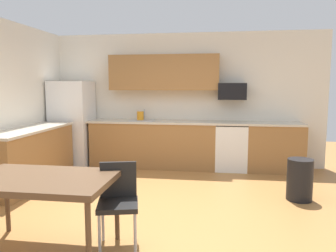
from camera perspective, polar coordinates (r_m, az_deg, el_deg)
name	(u,v)px	position (r m, az deg, el deg)	size (l,w,h in m)	color
ground_plane	(157,209)	(4.53, -1.95, -14.22)	(12.00, 12.00, 0.00)	#9E6B38
wall_back	(180,100)	(6.85, 2.07, 4.58)	(5.80, 0.10, 2.70)	silver
cabinet_run_back	(153,145)	(6.69, -2.57, -3.25)	(2.50, 0.60, 0.90)	olive
cabinet_run_back_right	(274,148)	(6.65, 17.97, -3.65)	(1.05, 0.60, 0.90)	olive
cabinet_run_left	(30,158)	(5.95, -22.86, -5.09)	(0.60, 2.00, 0.90)	olive
countertop_back	(178,122)	(6.54, 1.70, 0.68)	(4.80, 0.64, 0.04)	beige
countertop_left	(28,130)	(5.88, -23.08, -0.60)	(0.64, 2.00, 0.04)	beige
upper_cabinets_back	(164,73)	(6.68, -0.72, 9.24)	(2.20, 0.34, 0.70)	olive
refrigerator	(73,123)	(7.07, -16.21, 0.43)	(0.76, 0.70, 1.73)	white
oven_range	(231,147)	(6.57, 10.85, -3.52)	(0.60, 0.60, 0.91)	white
microwave	(232,91)	(6.56, 11.03, 5.92)	(0.54, 0.36, 0.32)	black
sink_basin	(143,123)	(6.67, -4.43, 0.44)	(0.48, 0.40, 0.14)	#A5A8AD
sink_faucet	(144,115)	(6.83, -4.10, 1.94)	(0.02, 0.02, 0.24)	#B2B5BA
dining_table	(40,183)	(3.45, -21.29, -9.25)	(1.40, 0.90, 0.77)	brown
chair_near_table	(118,197)	(3.48, -8.64, -12.12)	(0.49, 0.49, 0.85)	black
trash_bin	(300,180)	(5.15, 21.87, -8.61)	(0.36, 0.36, 0.60)	black
kettle	(140,116)	(6.72, -4.81, 1.68)	(0.14, 0.14, 0.20)	orange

